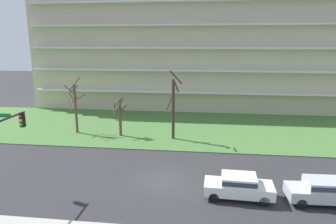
{
  "coord_description": "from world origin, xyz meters",
  "views": [
    {
      "loc": [
        2.85,
        -20.31,
        9.89
      ],
      "look_at": [
        -0.39,
        6.0,
        3.75
      ],
      "focal_mm": 32.24,
      "sensor_mm": 36.0,
      "label": 1
    }
  ],
  "objects_px": {
    "tree_far_left": "(75,105)",
    "sedan_white_center_left": "(239,185)",
    "sedan_silver_near_left": "(323,190)",
    "tree_center": "(173,107)",
    "tree_left": "(120,115)"
  },
  "relations": [
    {
      "from": "tree_left",
      "to": "sedan_silver_near_left",
      "type": "relative_size",
      "value": 0.94
    },
    {
      "from": "sedan_white_center_left",
      "to": "tree_center",
      "type": "bearing_deg",
      "value": 117.68
    },
    {
      "from": "tree_left",
      "to": "sedan_white_center_left",
      "type": "bearing_deg",
      "value": -46.93
    },
    {
      "from": "tree_far_left",
      "to": "sedan_white_center_left",
      "type": "bearing_deg",
      "value": -37.31
    },
    {
      "from": "sedan_silver_near_left",
      "to": "sedan_white_center_left",
      "type": "distance_m",
      "value": 5.21
    },
    {
      "from": "tree_far_left",
      "to": "sedan_silver_near_left",
      "type": "bearing_deg",
      "value": -30.04
    },
    {
      "from": "tree_far_left",
      "to": "tree_left",
      "type": "bearing_deg",
      "value": -4.91
    },
    {
      "from": "tree_far_left",
      "to": "sedan_silver_near_left",
      "type": "relative_size",
      "value": 1.39
    },
    {
      "from": "tree_far_left",
      "to": "tree_left",
      "type": "xyz_separation_m",
      "value": [
        5.12,
        -0.44,
        -0.85
      ]
    },
    {
      "from": "tree_far_left",
      "to": "sedan_white_center_left",
      "type": "distance_m",
      "value": 20.72
    },
    {
      "from": "tree_center",
      "to": "tree_far_left",
      "type": "bearing_deg",
      "value": 175.42
    },
    {
      "from": "sedan_white_center_left",
      "to": "tree_left",
      "type": "bearing_deg",
      "value": 135.46
    },
    {
      "from": "tree_center",
      "to": "tree_left",
      "type": "bearing_deg",
      "value": 175.71
    },
    {
      "from": "tree_far_left",
      "to": "sedan_white_center_left",
      "type": "relative_size",
      "value": 1.39
    },
    {
      "from": "sedan_white_center_left",
      "to": "tree_far_left",
      "type": "bearing_deg",
      "value": 145.08
    }
  ]
}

